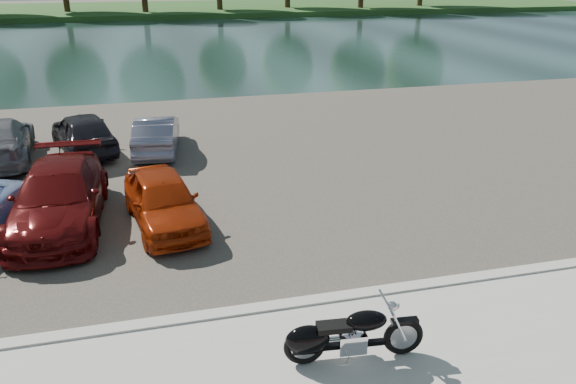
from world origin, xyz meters
name	(u,v)px	position (x,y,z in m)	size (l,w,h in m)	color
ground	(400,365)	(0.00, 0.00, 0.00)	(200.00, 200.00, 0.00)	#595447
kerb	(357,296)	(0.00, 2.00, 0.07)	(60.00, 0.30, 0.14)	#B6B4AB
parking_lot	(263,156)	(0.00, 11.00, 0.02)	(60.00, 18.00, 0.04)	#403B34
river	(190,44)	(0.00, 40.00, 0.00)	(120.00, 40.00, 0.00)	#1A302B
far_bank	(168,9)	(0.00, 72.00, 0.30)	(120.00, 24.00, 0.60)	#234619
motorcycle	(341,336)	(-0.95, 0.25, 0.56)	(2.33, 0.75, 1.05)	black
car_3	(59,197)	(-5.97, 6.92, 0.78)	(2.06, 5.08, 1.47)	#550C0C
car_4	(163,200)	(-3.48, 6.29, 0.70)	(1.55, 3.86, 1.31)	#A62D0B
car_8	(83,132)	(-5.88, 12.85, 0.74)	(1.65, 4.10, 1.40)	black
car_9	(157,134)	(-3.45, 12.26, 0.66)	(1.32, 3.79, 1.25)	slate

